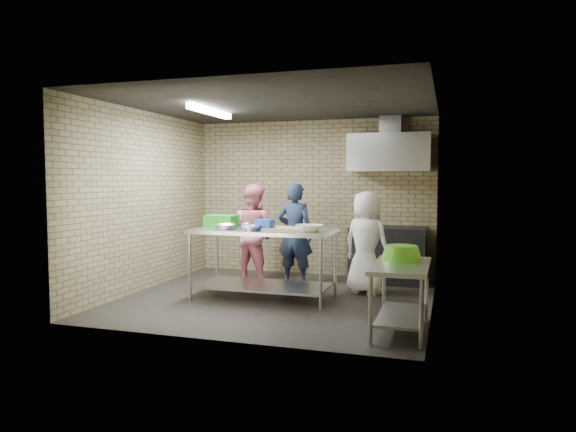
% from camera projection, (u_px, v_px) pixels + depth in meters
% --- Properties ---
extents(floor, '(4.20, 4.20, 0.00)m').
position_uv_depth(floor, '(277.00, 298.00, 7.28)').
color(floor, black).
rests_on(floor, ground).
extents(ceiling, '(4.20, 4.20, 0.00)m').
position_uv_depth(ceiling, '(277.00, 104.00, 7.09)').
color(ceiling, black).
rests_on(ceiling, ground).
extents(back_wall, '(4.20, 0.06, 2.70)m').
position_uv_depth(back_wall, '(313.00, 198.00, 9.09)').
color(back_wall, '#91865A').
rests_on(back_wall, ground).
extents(front_wall, '(4.20, 0.06, 2.70)m').
position_uv_depth(front_wall, '(214.00, 211.00, 5.28)').
color(front_wall, '#91865A').
rests_on(front_wall, ground).
extents(left_wall, '(0.06, 4.00, 2.70)m').
position_uv_depth(left_wall, '(145.00, 201.00, 7.81)').
color(left_wall, '#91865A').
rests_on(left_wall, ground).
extents(right_wall, '(0.06, 4.00, 2.70)m').
position_uv_depth(right_wall, '(434.00, 205.00, 6.56)').
color(right_wall, '#91865A').
rests_on(right_wall, ground).
extents(prep_table, '(1.95, 0.98, 0.98)m').
position_uv_depth(prep_table, '(264.00, 264.00, 7.26)').
color(prep_table, silver).
rests_on(prep_table, floor).
extents(side_counter, '(0.60, 1.20, 0.75)m').
position_uv_depth(side_counter, '(401.00, 298.00, 5.67)').
color(side_counter, silver).
rests_on(side_counter, floor).
extents(stove, '(1.20, 0.70, 0.90)m').
position_uv_depth(stove, '(388.00, 255.00, 8.42)').
color(stove, black).
rests_on(stove, floor).
extents(range_hood, '(1.30, 0.60, 0.60)m').
position_uv_depth(range_hood, '(390.00, 153.00, 8.35)').
color(range_hood, silver).
rests_on(range_hood, back_wall).
extents(hood_duct, '(0.35, 0.30, 0.30)m').
position_uv_depth(hood_duct, '(391.00, 126.00, 8.46)').
color(hood_duct, '#A5A8AD').
rests_on(hood_duct, back_wall).
extents(wall_shelf, '(0.80, 0.20, 0.04)m').
position_uv_depth(wall_shelf, '(409.00, 164.00, 8.45)').
color(wall_shelf, '#3F2B19').
rests_on(wall_shelf, back_wall).
extents(fluorescent_fixture, '(0.10, 1.25, 0.08)m').
position_uv_depth(fluorescent_fixture, '(210.00, 111.00, 7.39)').
color(fluorescent_fixture, white).
rests_on(fluorescent_fixture, ceiling).
extents(green_crate, '(0.43, 0.33, 0.17)m').
position_uv_depth(green_crate, '(222.00, 221.00, 7.55)').
color(green_crate, green).
rests_on(green_crate, prep_table).
extents(blue_tub, '(0.22, 0.22, 0.14)m').
position_uv_depth(blue_tub, '(265.00, 225.00, 7.11)').
color(blue_tub, blue).
rests_on(blue_tub, prep_table).
extents(cutting_board, '(0.60, 0.46, 0.03)m').
position_uv_depth(cutting_board, '(287.00, 229.00, 7.10)').
color(cutting_board, tan).
rests_on(cutting_board, prep_table).
extents(mixing_bowl_a, '(0.37, 0.37, 0.07)m').
position_uv_depth(mixing_bowl_a, '(225.00, 227.00, 7.18)').
color(mixing_bowl_a, silver).
rests_on(mixing_bowl_a, prep_table).
extents(mixing_bowl_b, '(0.28, 0.28, 0.07)m').
position_uv_depth(mixing_bowl_b, '(245.00, 226.00, 7.36)').
color(mixing_bowl_b, silver).
rests_on(mixing_bowl_b, prep_table).
extents(mixing_bowl_c, '(0.34, 0.34, 0.07)m').
position_uv_depth(mixing_bowl_c, '(251.00, 228.00, 7.05)').
color(mixing_bowl_c, silver).
rests_on(mixing_bowl_c, prep_table).
extents(ceramic_bowl, '(0.45, 0.45, 0.09)m').
position_uv_depth(ceramic_bowl, '(309.00, 228.00, 6.87)').
color(ceramic_bowl, beige).
rests_on(ceramic_bowl, prep_table).
extents(green_basin, '(0.46, 0.46, 0.17)m').
position_uv_depth(green_basin, '(401.00, 253.00, 5.88)').
color(green_basin, '#59C626').
rests_on(green_basin, side_counter).
extents(bottle_green, '(0.06, 0.06, 0.15)m').
position_uv_depth(bottle_green, '(419.00, 158.00, 8.40)').
color(bottle_green, green).
rests_on(bottle_green, wall_shelf).
extents(man_navy, '(0.63, 0.45, 1.62)m').
position_uv_depth(man_navy, '(295.00, 234.00, 8.17)').
color(man_navy, '#131B31').
rests_on(man_navy, floor).
extents(woman_pink, '(0.90, 0.77, 1.59)m').
position_uv_depth(woman_pink, '(253.00, 233.00, 8.40)').
color(woman_pink, pink).
rests_on(woman_pink, floor).
extents(woman_white, '(0.86, 0.72, 1.50)m').
position_uv_depth(woman_white, '(366.00, 242.00, 7.55)').
color(woman_white, white).
rests_on(woman_white, floor).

